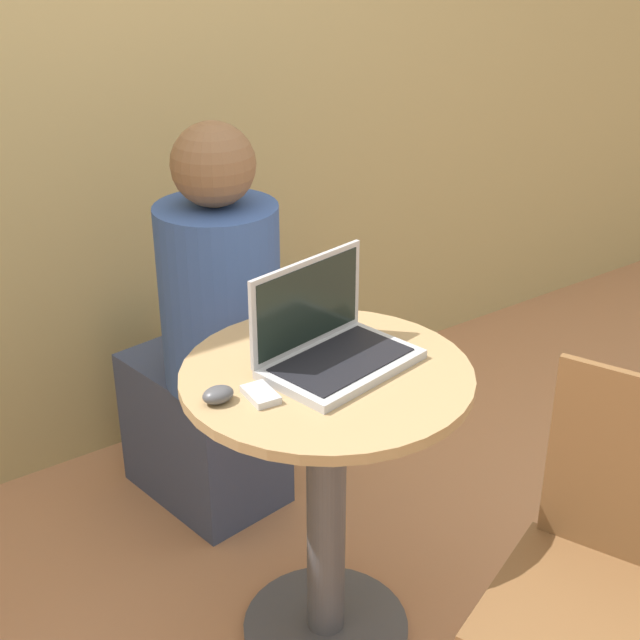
# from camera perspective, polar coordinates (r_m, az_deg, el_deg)

# --- Properties ---
(ground_plane) EXTENTS (12.00, 12.00, 0.00)m
(ground_plane) POSITION_cam_1_polar(r_m,az_deg,el_deg) (2.41, 0.37, -19.14)
(ground_plane) COLOR tan
(back_wall) EXTENTS (7.00, 0.05, 2.60)m
(back_wall) POSITION_cam_1_polar(r_m,az_deg,el_deg) (2.72, -14.16, 16.62)
(back_wall) COLOR tan
(back_wall) RESTS_ON ground_plane
(round_table) EXTENTS (0.65, 0.65, 0.75)m
(round_table) POSITION_cam_1_polar(r_m,az_deg,el_deg) (2.08, 0.41, -9.35)
(round_table) COLOR #4C4C51
(round_table) RESTS_ON ground_plane
(laptop) EXTENTS (0.37, 0.28, 0.23)m
(laptop) POSITION_cam_1_polar(r_m,az_deg,el_deg) (1.96, 0.64, -1.49)
(laptop) COLOR #B7B7BC
(laptop) RESTS_ON round_table
(cell_phone) EXTENTS (0.06, 0.09, 0.02)m
(cell_phone) POSITION_cam_1_polar(r_m,az_deg,el_deg) (1.85, -3.82, -4.79)
(cell_phone) COLOR silver
(cell_phone) RESTS_ON round_table
(computer_mouse) EXTENTS (0.07, 0.05, 0.03)m
(computer_mouse) POSITION_cam_1_polar(r_m,az_deg,el_deg) (1.84, -6.54, -4.77)
(computer_mouse) COLOR #4C4C51
(computer_mouse) RESTS_ON round_table
(chair_empty) EXTENTS (0.52, 0.52, 0.87)m
(chair_empty) POSITION_cam_1_polar(r_m,az_deg,el_deg) (1.93, 17.80, -16.01)
(chair_empty) COLOR brown
(chair_empty) RESTS_ON ground_plane
(person_seated) EXTENTS (0.37, 0.53, 1.18)m
(person_seated) POSITION_cam_1_polar(r_m,az_deg,el_deg) (2.57, -6.96, -2.30)
(person_seated) COLOR #3D4766
(person_seated) RESTS_ON ground_plane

